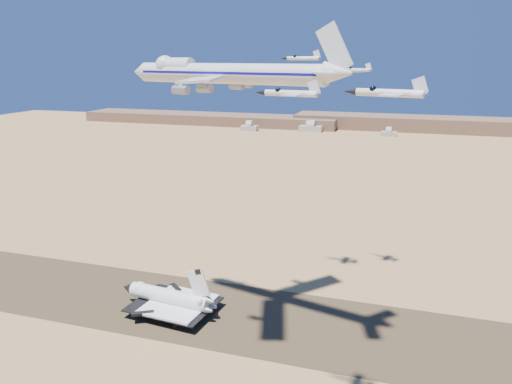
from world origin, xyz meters
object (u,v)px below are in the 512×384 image
(chase_jet_a, at_px, (289,93))
(chase_jet_d, at_px, (356,70))
(crew_b, at_px, (177,325))
(crew_c, at_px, (186,323))
(carrier_747, at_px, (220,73))
(chase_jet_b, at_px, (387,93))
(crew_a, at_px, (174,326))
(shuttle, at_px, (169,298))
(chase_jet_c, at_px, (302,58))

(chase_jet_a, xyz_separation_m, chase_jet_d, (2.67, 101.88, 2.60))
(crew_b, bearing_deg, crew_c, -40.48)
(crew_c, height_order, chase_jet_d, chase_jet_d)
(carrier_747, xyz_separation_m, chase_jet_a, (34.01, -44.82, -2.56))
(crew_c, distance_m, chase_jet_a, 106.79)
(chase_jet_b, bearing_deg, crew_a, 160.49)
(crew_b, distance_m, chase_jet_d, 122.12)
(shuttle, bearing_deg, chase_jet_c, 52.45)
(shuttle, height_order, chase_jet_a, chase_jet_a)
(crew_c, bearing_deg, chase_jet_b, -172.68)
(chase_jet_b, bearing_deg, chase_jet_a, 168.15)
(shuttle, distance_m, crew_a, 14.13)
(crew_a, bearing_deg, shuttle, 49.94)
(chase_jet_d, bearing_deg, shuttle, -115.63)
(carrier_747, relative_size, crew_c, 51.77)
(crew_a, relative_size, crew_b, 0.90)
(carrier_747, distance_m, chase_jet_d, 67.83)
(chase_jet_b, bearing_deg, chase_jet_d, 113.06)
(crew_b, distance_m, chase_jet_c, 112.90)
(crew_c, xyz_separation_m, chase_jet_d, (50.16, 61.67, 89.38))
(carrier_747, relative_size, crew_a, 52.22)
(crew_b, bearing_deg, carrier_747, -65.73)
(shuttle, xyz_separation_m, crew_c, (10.68, -7.47, -4.57))
(crew_c, height_order, chase_jet_b, chase_jet_b)
(shuttle, relative_size, chase_jet_d, 2.88)
(shuttle, relative_size, crew_a, 26.14)
(carrier_747, relative_size, crew_b, 46.93)
(crew_a, relative_size, crew_c, 0.99)
(chase_jet_a, bearing_deg, chase_jet_b, -18.09)
(crew_a, bearing_deg, crew_b, -33.58)
(shuttle, height_order, carrier_747, carrier_747)
(chase_jet_a, bearing_deg, crew_b, 150.55)
(crew_a, height_order, chase_jet_c, chase_jet_c)
(carrier_747, bearing_deg, shuttle, -173.52)
(chase_jet_a, distance_m, chase_jet_b, 23.79)
(crew_b, bearing_deg, chase_jet_d, -40.30)
(crew_a, xyz_separation_m, crew_c, (3.08, 3.53, 0.01))
(carrier_747, height_order, crew_c, carrier_747)
(chase_jet_a, bearing_deg, crew_c, 147.04)
(shuttle, relative_size, crew_b, 23.49)
(crew_a, relative_size, chase_jet_b, 0.10)
(carrier_747, height_order, chase_jet_c, carrier_747)
(crew_b, bearing_deg, chase_jet_c, -32.26)
(crew_c, bearing_deg, chase_jet_d, -85.64)
(crew_b, bearing_deg, crew_a, 129.96)
(chase_jet_a, height_order, chase_jet_c, chase_jet_c)
(crew_a, relative_size, chase_jet_c, 0.10)
(crew_a, height_order, crew_b, crew_b)
(chase_jet_b, height_order, chase_jet_c, chase_jet_c)
(shuttle, distance_m, crew_b, 14.03)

